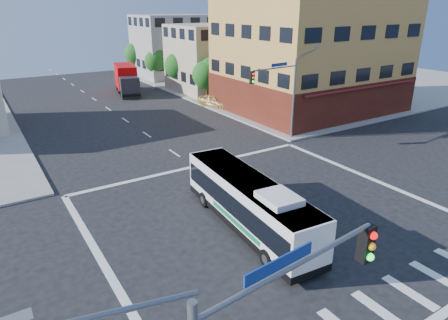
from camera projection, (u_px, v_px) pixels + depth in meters
ground at (273, 219)px, 22.88m from camera, size 120.00×120.00×0.00m
sidewalk_ne at (304, 77)px, 67.84m from camera, size 50.00×50.00×0.15m
corner_building_ne at (311, 58)px, 45.25m from camera, size 18.10×15.44×14.00m
building_east_near at (217, 58)px, 56.45m from camera, size 12.06×10.06×9.00m
building_east_far at (174, 46)px, 67.29m from camera, size 12.06×10.06×10.00m
signal_mast_ne at (281, 87)px, 33.95m from camera, size 7.91×1.13×8.07m
street_tree_a at (208, 73)px, 49.49m from camera, size 3.60×3.60×5.53m
street_tree_b at (179, 64)px, 55.73m from camera, size 3.80×3.80×5.79m
street_tree_c at (156, 60)px, 62.13m from camera, size 3.40×3.40×5.29m
street_tree_d at (137, 52)px, 68.28m from camera, size 4.00×4.00×6.03m
transit_bus at (249, 203)px, 21.44m from camera, size 3.12×10.87×3.17m
box_truck at (127, 80)px, 54.77m from camera, size 4.20×8.70×3.77m
parked_car at (215, 101)px, 47.72m from camera, size 2.97×4.79×1.52m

